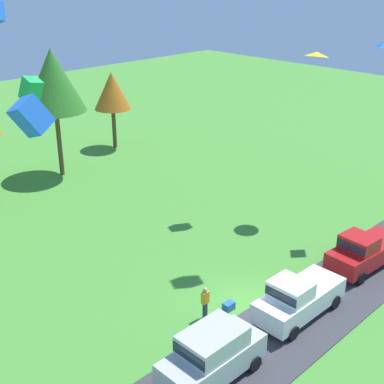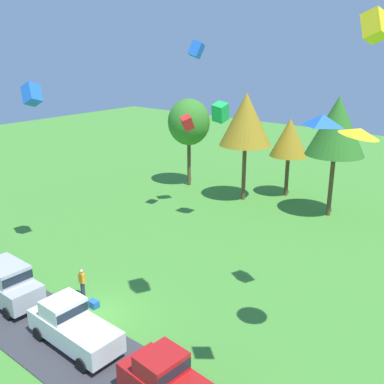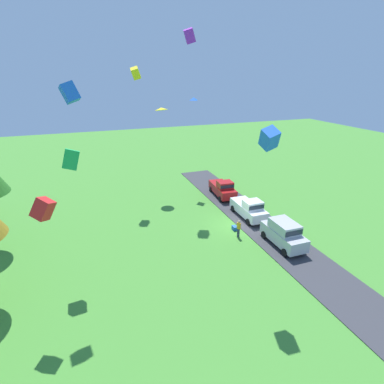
{
  "view_description": "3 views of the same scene",
  "coord_description": "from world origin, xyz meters",
  "px_view_note": "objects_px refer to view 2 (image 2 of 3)",
  "views": [
    {
      "loc": [
        -17.22,
        -13.49,
        15.49
      ],
      "look_at": [
        -0.46,
        3.39,
        5.29
      ],
      "focal_mm": 50.0,
      "sensor_mm": 36.0,
      "label": 1
    },
    {
      "loc": [
        16.88,
        -12.41,
        13.6
      ],
      "look_at": [
        2.2,
        5.46,
        5.98
      ],
      "focal_mm": 42.0,
      "sensor_mm": 36.0,
      "label": 2
    },
    {
      "loc": [
        -23.58,
        13.49,
        14.27
      ],
      "look_at": [
        -0.25,
        4.87,
        4.41
      ],
      "focal_mm": 28.0,
      "sensor_mm": 36.0,
      "label": 3
    }
  ],
  "objects_px": {
    "kite_delta_trailing_tail": "(360,132)",
    "kite_box_low_drifter": "(220,112)",
    "cooler_box": "(93,304)",
    "kite_box_high_right": "(187,123)",
    "kite_diamond_mid_center": "(323,120)",
    "person_beside_suv": "(82,283)",
    "tree_left_of_center": "(189,122)",
    "kite_box_near_flag": "(375,26)",
    "tree_far_right": "(289,138)",
    "kite_box_topmost": "(196,49)",
    "kite_box_over_trees": "(32,94)",
    "tree_far_left": "(337,126)",
    "car_suv_by_flagpole": "(6,281)",
    "tree_lone_near": "(246,120)",
    "car_pickup_mid_row": "(72,325)"
  },
  "relations": [
    {
      "from": "kite_delta_trailing_tail",
      "to": "kite_box_low_drifter",
      "type": "relative_size",
      "value": 1.2
    },
    {
      "from": "cooler_box",
      "to": "kite_box_high_right",
      "type": "height_order",
      "value": "kite_box_high_right"
    },
    {
      "from": "kite_diamond_mid_center",
      "to": "kite_box_high_right",
      "type": "distance_m",
      "value": 24.45
    },
    {
      "from": "person_beside_suv",
      "to": "tree_left_of_center",
      "type": "xyz_separation_m",
      "value": [
        -8.99,
        20.19,
        5.5
      ]
    },
    {
      "from": "kite_delta_trailing_tail",
      "to": "kite_box_near_flag",
      "type": "xyz_separation_m",
      "value": [
        -0.86,
        2.86,
        3.84
      ]
    },
    {
      "from": "tree_far_right",
      "to": "kite_box_high_right",
      "type": "relative_size",
      "value": 6.62
    },
    {
      "from": "kite_box_topmost",
      "to": "kite_box_over_trees",
      "type": "height_order",
      "value": "kite_box_topmost"
    },
    {
      "from": "cooler_box",
      "to": "kite_box_near_flag",
      "type": "relative_size",
      "value": 0.51
    },
    {
      "from": "tree_far_right",
      "to": "kite_box_over_trees",
      "type": "distance_m",
      "value": 22.94
    },
    {
      "from": "person_beside_suv",
      "to": "kite_box_over_trees",
      "type": "distance_m",
      "value": 11.97
    },
    {
      "from": "tree_far_left",
      "to": "kite_delta_trailing_tail",
      "type": "height_order",
      "value": "kite_delta_trailing_tail"
    },
    {
      "from": "kite_delta_trailing_tail",
      "to": "kite_box_high_right",
      "type": "relative_size",
      "value": 1.4
    },
    {
      "from": "tree_left_of_center",
      "to": "kite_box_topmost",
      "type": "relative_size",
      "value": 8.39
    },
    {
      "from": "tree_far_right",
      "to": "kite_box_high_right",
      "type": "distance_m",
      "value": 9.99
    },
    {
      "from": "car_suv_by_flagpole",
      "to": "kite_box_over_trees",
      "type": "distance_m",
      "value": 11.35
    },
    {
      "from": "car_suv_by_flagpole",
      "to": "tree_lone_near",
      "type": "distance_m",
      "value": 23.68
    },
    {
      "from": "tree_far_left",
      "to": "kite_box_high_right",
      "type": "xyz_separation_m",
      "value": [
        -10.35,
        -5.97,
        -0.04
      ]
    },
    {
      "from": "kite_delta_trailing_tail",
      "to": "kite_box_high_right",
      "type": "distance_m",
      "value": 21.67
    },
    {
      "from": "car_suv_by_flagpole",
      "to": "tree_lone_near",
      "type": "height_order",
      "value": "tree_lone_near"
    },
    {
      "from": "cooler_box",
      "to": "kite_box_topmost",
      "type": "height_order",
      "value": "kite_box_topmost"
    },
    {
      "from": "kite_diamond_mid_center",
      "to": "car_pickup_mid_row",
      "type": "bearing_deg",
      "value": -166.97
    },
    {
      "from": "kite_box_high_right",
      "to": "person_beside_suv",
      "type": "bearing_deg",
      "value": -72.02
    },
    {
      "from": "kite_box_over_trees",
      "to": "kite_diamond_mid_center",
      "type": "bearing_deg",
      "value": -7.66
    },
    {
      "from": "tree_left_of_center",
      "to": "kite_box_high_right",
      "type": "relative_size",
      "value": 7.86
    },
    {
      "from": "car_suv_by_flagpole",
      "to": "person_beside_suv",
      "type": "bearing_deg",
      "value": 47.92
    },
    {
      "from": "cooler_box",
      "to": "kite_box_low_drifter",
      "type": "bearing_deg",
      "value": 97.1
    },
    {
      "from": "kite_delta_trailing_tail",
      "to": "kite_box_near_flag",
      "type": "bearing_deg",
      "value": 106.66
    },
    {
      "from": "kite_box_near_flag",
      "to": "kite_diamond_mid_center",
      "type": "bearing_deg",
      "value": -80.79
    },
    {
      "from": "tree_left_of_center",
      "to": "kite_box_high_right",
      "type": "xyz_separation_m",
      "value": [
        4.1,
        -5.14,
        1.06
      ]
    },
    {
      "from": "cooler_box",
      "to": "kite_diamond_mid_center",
      "type": "height_order",
      "value": "kite_diamond_mid_center"
    },
    {
      "from": "kite_diamond_mid_center",
      "to": "tree_far_left",
      "type": "bearing_deg",
      "value": 110.38
    },
    {
      "from": "kite_box_topmost",
      "to": "kite_box_near_flag",
      "type": "distance_m",
      "value": 16.0
    },
    {
      "from": "tree_far_right",
      "to": "car_pickup_mid_row",
      "type": "bearing_deg",
      "value": -83.69
    },
    {
      "from": "tree_lone_near",
      "to": "tree_far_left",
      "type": "relative_size",
      "value": 0.98
    },
    {
      "from": "tree_far_left",
      "to": "kite_box_low_drifter",
      "type": "height_order",
      "value": "tree_far_left"
    },
    {
      "from": "tree_far_left",
      "to": "kite_box_near_flag",
      "type": "height_order",
      "value": "kite_box_near_flag"
    },
    {
      "from": "car_pickup_mid_row",
      "to": "tree_lone_near",
      "type": "height_order",
      "value": "tree_lone_near"
    },
    {
      "from": "car_suv_by_flagpole",
      "to": "kite_box_low_drifter",
      "type": "height_order",
      "value": "kite_box_low_drifter"
    },
    {
      "from": "kite_delta_trailing_tail",
      "to": "kite_diamond_mid_center",
      "type": "distance_m",
      "value": 4.23
    },
    {
      "from": "kite_box_over_trees",
      "to": "tree_lone_near",
      "type": "bearing_deg",
      "value": 76.56
    },
    {
      "from": "tree_lone_near",
      "to": "kite_box_over_trees",
      "type": "relative_size",
      "value": 8.25
    },
    {
      "from": "car_pickup_mid_row",
      "to": "kite_box_high_right",
      "type": "bearing_deg",
      "value": 114.0
    },
    {
      "from": "tree_far_right",
      "to": "kite_box_low_drifter",
      "type": "distance_m",
      "value": 10.53
    },
    {
      "from": "person_beside_suv",
      "to": "kite_box_high_right",
      "type": "bearing_deg",
      "value": 107.98
    },
    {
      "from": "tree_left_of_center",
      "to": "kite_diamond_mid_center",
      "type": "height_order",
      "value": "kite_diamond_mid_center"
    },
    {
      "from": "car_suv_by_flagpole",
      "to": "person_beside_suv",
      "type": "height_order",
      "value": "car_suv_by_flagpole"
    },
    {
      "from": "car_suv_by_flagpole",
      "to": "kite_box_high_right",
      "type": "height_order",
      "value": "kite_box_high_right"
    },
    {
      "from": "car_pickup_mid_row",
      "to": "person_beside_suv",
      "type": "relative_size",
      "value": 2.94
    },
    {
      "from": "tree_left_of_center",
      "to": "tree_far_right",
      "type": "relative_size",
      "value": 1.19
    },
    {
      "from": "kite_box_topmost",
      "to": "kite_box_near_flag",
      "type": "bearing_deg",
      "value": -24.09
    }
  ]
}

